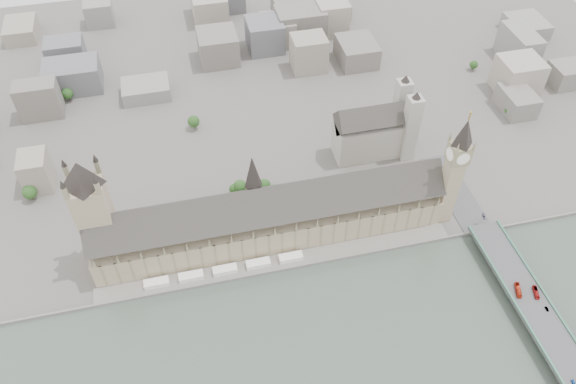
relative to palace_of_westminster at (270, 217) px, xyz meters
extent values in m
plane|color=#595651|center=(0.00, -19.70, -22.71)|extent=(900.00, 900.00, 0.00)
cube|color=slate|center=(0.00, -34.70, -21.21)|extent=(600.00, 1.50, 3.00)
cube|color=slate|center=(0.00, -27.20, -21.71)|extent=(270.00, 15.00, 2.00)
cube|color=white|center=(-90.00, -26.70, -18.71)|extent=(18.00, 7.00, 4.00)
cube|color=white|center=(-65.00, -26.70, -18.71)|extent=(18.00, 7.00, 4.00)
cube|color=white|center=(-40.00, -26.70, -18.71)|extent=(18.00, 7.00, 4.00)
cube|color=white|center=(-15.00, -26.70, -18.71)|extent=(18.00, 7.00, 4.00)
cube|color=white|center=(10.00, -26.70, -18.71)|extent=(18.00, 7.00, 4.00)
cube|color=gray|center=(0.00, 0.30, -10.21)|extent=(265.00, 40.00, 25.00)
cube|color=#33302D|center=(0.00, 0.30, 12.37)|extent=(265.00, 40.73, 40.73)
cube|color=gray|center=(138.00, -11.70, 8.29)|extent=(12.00, 12.00, 62.00)
cube|color=gray|center=(138.00, -11.70, 47.29)|extent=(14.00, 14.00, 16.00)
cylinder|color=white|center=(145.20, -11.70, 47.29)|extent=(0.60, 10.00, 10.00)
cylinder|color=white|center=(130.80, -11.70, 47.29)|extent=(0.60, 10.00, 10.00)
cylinder|color=white|center=(138.00, -4.50, 47.29)|extent=(10.00, 0.60, 10.00)
cylinder|color=white|center=(138.00, -18.90, 47.29)|extent=(10.00, 0.60, 10.00)
cone|color=#292320|center=(138.00, -11.70, 66.29)|extent=(17.00, 17.00, 22.00)
cylinder|color=gold|center=(138.00, -11.70, 80.29)|extent=(1.00, 1.00, 6.00)
sphere|color=gold|center=(138.00, -11.70, 83.79)|extent=(2.00, 2.00, 2.00)
cone|color=gray|center=(144.50, -5.20, 59.29)|extent=(2.40, 2.40, 8.00)
cone|color=gray|center=(131.50, -5.20, 59.29)|extent=(2.40, 2.40, 8.00)
cone|color=gray|center=(144.50, -18.20, 59.29)|extent=(2.40, 2.40, 8.00)
cone|color=gray|center=(131.50, -18.20, 59.29)|extent=(2.40, 2.40, 8.00)
cube|color=gray|center=(-122.00, 6.30, 17.29)|extent=(23.00, 23.00, 80.00)
cone|color=#292320|center=(-122.00, 6.30, 67.29)|extent=(30.00, 30.00, 20.00)
cylinder|color=gray|center=(-10.00, 6.30, 20.29)|extent=(12.00, 12.00, 20.00)
cone|color=#292320|center=(-10.00, 6.30, 44.29)|extent=(13.00, 13.00, 28.00)
cube|color=#474749|center=(162.00, -107.20, -17.58)|extent=(25.00, 325.00, 10.25)
cube|color=gray|center=(105.00, 75.30, -5.71)|extent=(60.00, 28.00, 34.00)
cube|color=#33302D|center=(105.00, 75.30, 16.29)|extent=(60.00, 28.28, 28.28)
cube|color=gray|center=(137.00, 87.30, 9.29)|extent=(12.00, 12.00, 64.00)
cube|color=gray|center=(137.00, 63.30, 9.29)|extent=(12.00, 12.00, 64.00)
imported|color=red|center=(156.60, -96.83, -10.73)|extent=(6.73, 12.64, 3.45)
imported|color=#A91615|center=(167.88, -101.23, -10.96)|extent=(5.56, 11.02, 3.00)
imported|color=#18519F|center=(156.20, -166.01, -11.67)|extent=(2.23, 4.73, 1.57)
imported|color=gray|center=(168.62, -114.59, -11.83)|extent=(1.52, 3.87, 1.25)
imported|color=gray|center=(165.65, -27.95, -11.63)|extent=(3.50, 6.03, 1.64)
camera|label=1|loc=(-50.80, -274.67, 319.80)|focal=35.00mm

